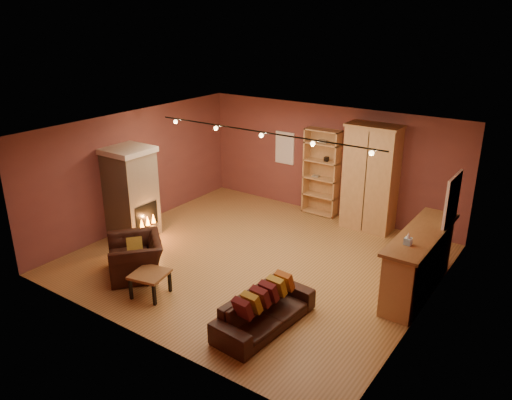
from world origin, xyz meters
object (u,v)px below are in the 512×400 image
Objects in this scene: armoire at (371,178)px; bookcase at (323,171)px; fireplace at (131,193)px; loveseat at (265,305)px; armchair at (135,251)px; coffee_table at (150,276)px; bar_counter at (419,262)px.

bookcase is at bearing 171.43° from armoire.
armoire reaches higher than fireplace.
loveseat is 3.10m from armchair.
fireplace is at bearing 78.89° from loveseat.
coffee_table is (-0.67, -5.40, -0.74)m from bookcase.
bookcase is 1.13× the size of loveseat.
bar_counter is 1.84× the size of armchair.
bar_counter is at bearing -36.74° from bookcase.
armchair reaches higher than loveseat.
fireplace is 1.99m from armchair.
fireplace is at bearing -128.19° from bookcase.
loveseat is (-1.71, -2.54, -0.22)m from bar_counter.
loveseat is at bearing 38.81° from armchair.
bookcase is (2.94, 3.73, 0.07)m from fireplace.
fireplace is 2.89m from coffee_table.
bookcase is 0.88× the size of armoire.
bookcase is 5.25m from armchair.
armoire is 1.00× the size of bar_counter.
armoire is 5.64m from armchair.
fireplace is 1.07× the size of loveseat.
bar_counter is at bearing 11.46° from fireplace.
armoire is 4.89m from loveseat.
armoire is at bearing 98.18° from armchair.
bar_counter is 5.43m from armchair.
armoire is 3.05m from bar_counter.
armoire is at bearing 68.51° from coffee_table.
coffee_table is (2.26, -1.67, -0.67)m from fireplace.
bar_counter is 1.28× the size of loveseat.
armchair is at bearing 153.52° from coffee_table.
loveseat is (0.22, -4.80, -0.88)m from armoire.
armoire reaches higher than armchair.
bookcase is at bearing 112.42° from armchair.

